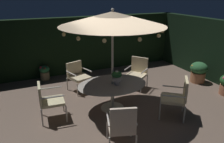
% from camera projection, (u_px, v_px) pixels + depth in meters
% --- Properties ---
extents(ground_plane, '(8.14, 7.50, 0.02)m').
position_uv_depth(ground_plane, '(125.00, 111.00, 6.08)').
color(ground_plane, brown).
extents(hedge_backdrop_rear, '(8.14, 0.30, 2.16)m').
position_uv_depth(hedge_backdrop_rear, '(84.00, 44.00, 8.80)').
color(hedge_backdrop_rear, black).
rests_on(hedge_backdrop_rear, ground_plane).
extents(patio_dining_table, '(1.89, 1.42, 0.74)m').
position_uv_depth(patio_dining_table, '(112.00, 88.00, 5.99)').
color(patio_dining_table, beige).
rests_on(patio_dining_table, ground_plane).
extents(patio_umbrella, '(2.63, 2.63, 2.69)m').
position_uv_depth(patio_umbrella, '(112.00, 19.00, 5.37)').
color(patio_umbrella, silver).
rests_on(patio_umbrella, ground_plane).
extents(centerpiece_planter, '(0.27, 0.27, 0.40)m').
position_uv_depth(centerpiece_planter, '(117.00, 76.00, 5.81)').
color(centerpiece_planter, beige).
rests_on(centerpiece_planter, patio_dining_table).
extents(patio_chair_north, '(0.87, 0.87, 1.04)m').
position_uv_depth(patio_chair_north, '(178.00, 95.00, 5.61)').
color(patio_chair_north, beige).
rests_on(patio_chair_north, ground_plane).
extents(patio_chair_northeast, '(0.84, 0.85, 1.00)m').
position_uv_depth(patio_chair_northeast, '(137.00, 71.00, 7.40)').
color(patio_chair_northeast, silver).
rests_on(patio_chair_northeast, ground_plane).
extents(patio_chair_east, '(0.77, 0.79, 0.91)m').
position_uv_depth(patio_chair_east, '(78.00, 74.00, 7.20)').
color(patio_chair_east, beige).
rests_on(patio_chair_east, ground_plane).
extents(patio_chair_southeast, '(0.65, 0.64, 0.97)m').
position_uv_depth(patio_chair_southeast, '(48.00, 99.00, 5.48)').
color(patio_chair_southeast, silver).
rests_on(patio_chair_southeast, ground_plane).
extents(patio_chair_south, '(0.71, 0.71, 1.02)m').
position_uv_depth(patio_chair_south, '(122.00, 125.00, 4.43)').
color(patio_chair_south, beige).
rests_on(patio_chair_south, ground_plane).
extents(potted_plant_left_far, '(0.37, 0.37, 0.53)m').
position_uv_depth(potted_plant_left_far, '(44.00, 72.00, 8.12)').
color(potted_plant_left_far, '#827353').
rests_on(potted_plant_left_far, ground_plane).
extents(potted_plant_back_center, '(0.59, 0.59, 0.74)m').
position_uv_depth(potted_plant_back_center, '(198.00, 71.00, 7.86)').
color(potted_plant_back_center, '#AA6D48').
rests_on(potted_plant_back_center, ground_plane).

